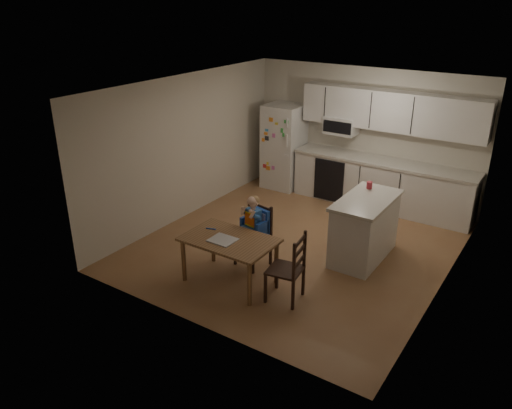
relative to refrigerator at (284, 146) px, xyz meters
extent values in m
cube|color=#90603D|center=(1.55, -2.15, -0.85)|extent=(4.50, 5.00, 0.01)
cube|color=beige|center=(1.55, 0.35, 0.40)|extent=(4.50, 0.02, 2.50)
cube|color=beige|center=(-0.70, -2.15, 0.40)|extent=(0.02, 5.00, 2.50)
cube|color=beige|center=(3.80, -2.15, 0.40)|extent=(0.02, 5.00, 2.50)
cube|color=white|center=(1.55, -2.15, 1.65)|extent=(4.50, 5.00, 0.01)
cube|color=silver|center=(0.00, 0.00, 0.00)|extent=(0.72, 0.70, 1.70)
cube|color=silver|center=(2.08, 0.05, -0.42)|extent=(3.34, 0.60, 0.86)
cube|color=beige|center=(2.08, 0.04, 0.04)|extent=(3.37, 0.62, 0.05)
cube|color=black|center=(1.16, -0.26, -0.42)|extent=(0.60, 0.02, 0.80)
cube|color=silver|center=(2.08, 0.18, 0.95)|extent=(3.34, 0.34, 0.70)
cube|color=silver|center=(1.16, 0.15, 0.57)|extent=(0.60, 0.38, 0.33)
cube|color=silver|center=(2.57, -1.95, -0.39)|extent=(0.62, 1.24, 0.91)
cube|color=beige|center=(2.57, -1.95, 0.09)|extent=(0.68, 1.30, 0.05)
cylinder|color=#B92B39|center=(2.43, -1.55, 0.17)|extent=(0.09, 0.09, 0.11)
cube|color=brown|center=(1.30, -3.63, -0.20)|extent=(1.24, 0.80, 0.04)
cylinder|color=brown|center=(0.75, -3.96, -0.53)|extent=(0.06, 0.06, 0.63)
cylinder|color=brown|center=(0.75, -3.31, -0.53)|extent=(0.06, 0.06, 0.63)
cylinder|color=brown|center=(1.85, -3.96, -0.53)|extent=(0.06, 0.06, 0.63)
cylinder|color=brown|center=(1.85, -3.31, -0.53)|extent=(0.06, 0.06, 0.63)
cube|color=silver|center=(1.26, -3.72, -0.18)|extent=(0.34, 0.30, 0.01)
cylinder|color=blue|center=(0.90, -3.55, -0.18)|extent=(0.12, 0.06, 0.02)
cube|color=black|center=(1.30, -3.06, -0.43)|extent=(0.48, 0.48, 0.03)
cube|color=black|center=(1.08, -3.21, -0.65)|extent=(0.04, 0.04, 0.41)
cube|color=black|center=(1.16, -2.85, -0.65)|extent=(0.04, 0.04, 0.41)
cube|color=black|center=(1.45, -3.28, -0.65)|extent=(0.04, 0.04, 0.41)
cube|color=black|center=(1.52, -2.92, -0.65)|extent=(0.04, 0.04, 0.41)
cube|color=black|center=(1.34, -2.88, -0.17)|extent=(0.41, 0.11, 0.49)
cube|color=blue|center=(1.30, -3.06, -0.36)|extent=(0.43, 0.40, 0.10)
cube|color=blue|center=(1.33, -2.93, -0.15)|extent=(0.37, 0.13, 0.33)
cube|color=#5C64CD|center=(1.30, -3.08, -0.31)|extent=(0.33, 0.30, 0.02)
cube|color=#1C41A2|center=(1.30, -3.06, -0.08)|extent=(0.24, 0.18, 0.25)
cube|color=#E55A0F|center=(1.29, -3.12, -0.09)|extent=(0.18, 0.05, 0.20)
sphere|color=beige|center=(1.30, -3.06, 0.15)|extent=(0.20, 0.20, 0.17)
ellipsoid|color=olive|center=(1.30, -3.06, 0.17)|extent=(0.19, 0.18, 0.14)
cube|color=black|center=(2.15, -3.58, -0.41)|extent=(0.48, 0.48, 0.03)
cube|color=black|center=(1.94, -3.42, -0.64)|extent=(0.04, 0.04, 0.42)
cube|color=black|center=(2.31, -3.37, -0.64)|extent=(0.04, 0.04, 0.42)
cube|color=black|center=(1.99, -3.80, -0.64)|extent=(0.04, 0.04, 0.42)
cube|color=black|center=(2.37, -3.74, -0.64)|extent=(0.04, 0.04, 0.42)
cube|color=black|center=(2.34, -3.56, -0.15)|extent=(0.10, 0.42, 0.50)
camera|label=1|loc=(4.93, -8.44, 2.89)|focal=35.00mm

